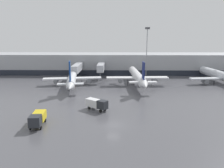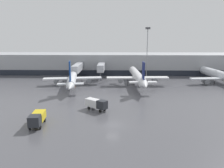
{
  "view_description": "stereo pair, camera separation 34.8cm",
  "coord_description": "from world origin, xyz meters",
  "px_view_note": "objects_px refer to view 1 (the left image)",
  "views": [
    {
      "loc": [
        0.37,
        -40.32,
        17.34
      ],
      "look_at": [
        -0.67,
        23.76,
        3.0
      ],
      "focal_mm": 35.0,
      "sensor_mm": 36.0,
      "label": 1
    },
    {
      "loc": [
        0.72,
        -40.32,
        17.34
      ],
      "look_at": [
        -0.67,
        23.76,
        3.0
      ],
      "focal_mm": 35.0,
      "sensor_mm": 36.0,
      "label": 2
    }
  ],
  "objects_px": {
    "parked_jet_2": "(224,77)",
    "apron_light_mast_3": "(147,39)",
    "parked_jet_3": "(72,77)",
    "service_truck_2": "(97,104)",
    "parked_jet_1": "(137,76)",
    "service_truck_1": "(38,118)",
    "traffic_cone_1": "(74,86)"
  },
  "relations": [
    {
      "from": "parked_jet_3",
      "to": "service_truck_1",
      "type": "height_order",
      "value": "parked_jet_3"
    },
    {
      "from": "parked_jet_2",
      "to": "service_truck_2",
      "type": "bearing_deg",
      "value": 117.57
    },
    {
      "from": "parked_jet_3",
      "to": "service_truck_2",
      "type": "distance_m",
      "value": 28.8
    },
    {
      "from": "service_truck_1",
      "to": "parked_jet_1",
      "type": "bearing_deg",
      "value": 141.87
    },
    {
      "from": "parked_jet_3",
      "to": "apron_light_mast_3",
      "type": "distance_m",
      "value": 35.22
    },
    {
      "from": "service_truck_1",
      "to": "apron_light_mast_3",
      "type": "xyz_separation_m",
      "value": [
        28.2,
        52.39,
        14.42
      ]
    },
    {
      "from": "service_truck_2",
      "to": "traffic_cone_1",
      "type": "bearing_deg",
      "value": 148.87
    },
    {
      "from": "service_truck_1",
      "to": "traffic_cone_1",
      "type": "relative_size",
      "value": 8.25
    },
    {
      "from": "parked_jet_2",
      "to": "service_truck_2",
      "type": "distance_m",
      "value": 52.55
    },
    {
      "from": "parked_jet_1",
      "to": "traffic_cone_1",
      "type": "bearing_deg",
      "value": 93.65
    },
    {
      "from": "parked_jet_1",
      "to": "apron_light_mast_3",
      "type": "relative_size",
      "value": 1.66
    },
    {
      "from": "parked_jet_2",
      "to": "traffic_cone_1",
      "type": "bearing_deg",
      "value": 89.86
    },
    {
      "from": "parked_jet_2",
      "to": "apron_light_mast_3",
      "type": "xyz_separation_m",
      "value": [
        -26.29,
        13.86,
        13.26
      ]
    },
    {
      "from": "parked_jet_1",
      "to": "parked_jet_3",
      "type": "distance_m",
      "value": 22.96
    },
    {
      "from": "service_truck_1",
      "to": "traffic_cone_1",
      "type": "height_order",
      "value": "service_truck_1"
    },
    {
      "from": "parked_jet_3",
      "to": "parked_jet_1",
      "type": "bearing_deg",
      "value": -100.0
    },
    {
      "from": "parked_jet_3",
      "to": "service_truck_1",
      "type": "bearing_deg",
      "value": 171.71
    },
    {
      "from": "parked_jet_1",
      "to": "service_truck_1",
      "type": "height_order",
      "value": "parked_jet_1"
    },
    {
      "from": "parked_jet_3",
      "to": "service_truck_2",
      "type": "relative_size",
      "value": 6.56
    },
    {
      "from": "apron_light_mast_3",
      "to": "parked_jet_3",
      "type": "bearing_deg",
      "value": -149.96
    },
    {
      "from": "parked_jet_3",
      "to": "apron_light_mast_3",
      "type": "height_order",
      "value": "apron_light_mast_3"
    },
    {
      "from": "service_truck_2",
      "to": "parked_jet_3",
      "type": "bearing_deg",
      "value": 148.64
    },
    {
      "from": "traffic_cone_1",
      "to": "apron_light_mast_3",
      "type": "height_order",
      "value": "apron_light_mast_3"
    },
    {
      "from": "parked_jet_1",
      "to": "parked_jet_3",
      "type": "xyz_separation_m",
      "value": [
        -22.95,
        0.61,
        -0.42
      ]
    },
    {
      "from": "apron_light_mast_3",
      "to": "parked_jet_1",
      "type": "bearing_deg",
      "value": -107.54
    },
    {
      "from": "parked_jet_2",
      "to": "traffic_cone_1",
      "type": "distance_m",
      "value": 53.8
    },
    {
      "from": "parked_jet_2",
      "to": "traffic_cone_1",
      "type": "xyz_separation_m",
      "value": [
        -53.46,
        -5.59,
        -2.35
      ]
    },
    {
      "from": "service_truck_1",
      "to": "parked_jet_3",
      "type": "bearing_deg",
      "value": 174.87
    },
    {
      "from": "parked_jet_2",
      "to": "parked_jet_3",
      "type": "bearing_deg",
      "value": 86.52
    },
    {
      "from": "parked_jet_2",
      "to": "service_truck_2",
      "type": "xyz_separation_m",
      "value": [
        -43.72,
        -29.14,
        -1.13
      ]
    },
    {
      "from": "traffic_cone_1",
      "to": "apron_light_mast_3",
      "type": "xyz_separation_m",
      "value": [
        27.16,
        19.45,
        15.61
      ]
    },
    {
      "from": "parked_jet_1",
      "to": "service_truck_1",
      "type": "xyz_separation_m",
      "value": [
        -22.83,
        -35.41,
        -1.76
      ]
    }
  ]
}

